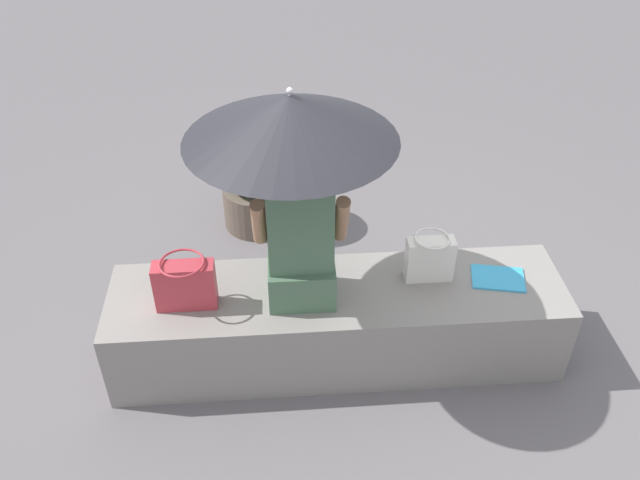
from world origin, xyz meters
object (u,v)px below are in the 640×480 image
magazine (498,278)px  handbag_black (430,258)px  planter_near (257,177)px  parasol (290,118)px  person_seated (301,237)px  tote_bag_canvas (185,284)px

magazine → handbag_black: bearing=-174.9°
handbag_black → planter_near: 1.59m
handbag_black → magazine: size_ratio=0.96×
parasol → magazine: 1.49m
handbag_black → magazine: handbag_black is taller
parasol → magazine: (1.10, 0.02, -1.01)m
person_seated → handbag_black: (0.69, 0.10, -0.25)m
handbag_black → tote_bag_canvas: (-1.28, -0.12, 0.01)m
person_seated → tote_bag_canvas: 0.64m
tote_bag_canvas → magazine: 1.67m
parasol → magazine: bearing=0.8°
parasol → planter_near: size_ratio=1.51×
parasol → tote_bag_canvas: size_ratio=3.73×
magazine → parasol: bearing=-167.1°
person_seated → parasol: size_ratio=0.78×
person_seated → planter_near: (-0.24, 1.37, -0.49)m
handbag_black → person_seated: bearing=-171.9°
parasol → tote_bag_canvas: parasol is taller
handbag_black → parasol: bearing=-175.1°
person_seated → tote_bag_canvas: size_ratio=2.91×
person_seated → magazine: bearing=2.8°
person_seated → handbag_black: size_ratio=3.35×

